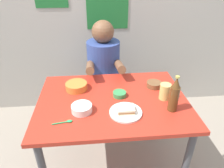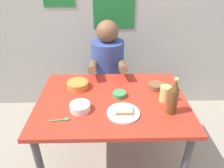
{
  "view_description": "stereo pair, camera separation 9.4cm",
  "coord_description": "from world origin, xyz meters",
  "px_view_note": "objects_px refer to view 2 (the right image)",
  "views": [
    {
      "loc": [
        -0.12,
        -1.25,
        1.61
      ],
      "look_at": [
        0.0,
        0.05,
        0.84
      ],
      "focal_mm": 32.93,
      "sensor_mm": 36.0,
      "label": 1
    },
    {
      "loc": [
        -0.03,
        -1.26,
        1.61
      ],
      "look_at": [
        0.0,
        0.05,
        0.84
      ],
      "focal_mm": 32.93,
      "sensor_mm": 36.0,
      "label": 2
    }
  ],
  "objects_px": {
    "person_seated": "(108,62)",
    "beer_mug": "(166,94)",
    "dining_table": "(112,109)",
    "beer_bottle": "(173,98)",
    "stool": "(108,96)",
    "rice_bowl_white": "(80,107)",
    "sandwich": "(123,110)",
    "plate_orange": "(123,113)"
  },
  "relations": [
    {
      "from": "stool",
      "to": "beer_bottle",
      "type": "xyz_separation_m",
      "value": [
        0.42,
        -0.8,
        0.51
      ]
    },
    {
      "from": "rice_bowl_white",
      "to": "person_seated",
      "type": "bearing_deg",
      "value": 75.66
    },
    {
      "from": "dining_table",
      "to": "plate_orange",
      "type": "bearing_deg",
      "value": -67.86
    },
    {
      "from": "stool",
      "to": "rice_bowl_white",
      "type": "distance_m",
      "value": 0.89
    },
    {
      "from": "person_seated",
      "to": "stool",
      "type": "bearing_deg",
      "value": 90.0
    },
    {
      "from": "dining_table",
      "to": "rice_bowl_white",
      "type": "xyz_separation_m",
      "value": [
        -0.22,
        -0.13,
        0.12
      ]
    },
    {
      "from": "person_seated",
      "to": "beer_bottle",
      "type": "height_order",
      "value": "person_seated"
    },
    {
      "from": "plate_orange",
      "to": "beer_bottle",
      "type": "distance_m",
      "value": 0.34
    },
    {
      "from": "stool",
      "to": "dining_table",
      "type": "bearing_deg",
      "value": -87.19
    },
    {
      "from": "dining_table",
      "to": "stool",
      "type": "bearing_deg",
      "value": 92.81
    },
    {
      "from": "beer_mug",
      "to": "rice_bowl_white",
      "type": "distance_m",
      "value": 0.62
    },
    {
      "from": "dining_table",
      "to": "sandwich",
      "type": "bearing_deg",
      "value": -67.86
    },
    {
      "from": "person_seated",
      "to": "rice_bowl_white",
      "type": "bearing_deg",
      "value": -104.34
    },
    {
      "from": "stool",
      "to": "rice_bowl_white",
      "type": "bearing_deg",
      "value": -104.14
    },
    {
      "from": "plate_orange",
      "to": "stool",
      "type": "bearing_deg",
      "value": 97.23
    },
    {
      "from": "person_seated",
      "to": "plate_orange",
      "type": "height_order",
      "value": "person_seated"
    },
    {
      "from": "dining_table",
      "to": "plate_orange",
      "type": "xyz_separation_m",
      "value": [
        0.07,
        -0.18,
        0.1
      ]
    },
    {
      "from": "sandwich",
      "to": "beer_bottle",
      "type": "bearing_deg",
      "value": 1.53
    },
    {
      "from": "sandwich",
      "to": "beer_mug",
      "type": "bearing_deg",
      "value": 25.29
    },
    {
      "from": "beer_mug",
      "to": "beer_bottle",
      "type": "relative_size",
      "value": 0.48
    },
    {
      "from": "stool",
      "to": "beer_mug",
      "type": "relative_size",
      "value": 3.57
    },
    {
      "from": "beer_mug",
      "to": "rice_bowl_white",
      "type": "height_order",
      "value": "beer_mug"
    },
    {
      "from": "person_seated",
      "to": "beer_bottle",
      "type": "bearing_deg",
      "value": -61.67
    },
    {
      "from": "sandwich",
      "to": "rice_bowl_white",
      "type": "xyz_separation_m",
      "value": [
        -0.29,
        0.05,
        -0.0
      ]
    },
    {
      "from": "stool",
      "to": "person_seated",
      "type": "bearing_deg",
      "value": -90.0
    },
    {
      "from": "beer_mug",
      "to": "sandwich",
      "type": "bearing_deg",
      "value": -154.71
    },
    {
      "from": "person_seated",
      "to": "beer_mug",
      "type": "relative_size",
      "value": 5.71
    },
    {
      "from": "stool",
      "to": "beer_mug",
      "type": "xyz_separation_m",
      "value": [
        0.42,
        -0.66,
        0.45
      ]
    },
    {
      "from": "sandwich",
      "to": "beer_bottle",
      "type": "distance_m",
      "value": 0.33
    },
    {
      "from": "stool",
      "to": "plate_orange",
      "type": "height_order",
      "value": "plate_orange"
    },
    {
      "from": "dining_table",
      "to": "beer_mug",
      "type": "height_order",
      "value": "beer_mug"
    },
    {
      "from": "plate_orange",
      "to": "beer_bottle",
      "type": "xyz_separation_m",
      "value": [
        0.32,
        0.01,
        0.11
      ]
    },
    {
      "from": "dining_table",
      "to": "beer_mug",
      "type": "distance_m",
      "value": 0.42
    },
    {
      "from": "dining_table",
      "to": "beer_mug",
      "type": "xyz_separation_m",
      "value": [
        0.38,
        -0.03,
        0.15
      ]
    },
    {
      "from": "plate_orange",
      "to": "person_seated",
      "type": "bearing_deg",
      "value": 97.33
    },
    {
      "from": "rice_bowl_white",
      "to": "beer_mug",
      "type": "bearing_deg",
      "value": 9.38
    },
    {
      "from": "dining_table",
      "to": "rice_bowl_white",
      "type": "distance_m",
      "value": 0.28
    },
    {
      "from": "dining_table",
      "to": "plate_orange",
      "type": "height_order",
      "value": "plate_orange"
    },
    {
      "from": "dining_table",
      "to": "beer_bottle",
      "type": "relative_size",
      "value": 4.2
    },
    {
      "from": "beer_mug",
      "to": "person_seated",
      "type": "bearing_deg",
      "value": 122.79
    },
    {
      "from": "stool",
      "to": "rice_bowl_white",
      "type": "xyz_separation_m",
      "value": [
        -0.19,
        -0.76,
        0.42
      ]
    },
    {
      "from": "plate_orange",
      "to": "rice_bowl_white",
      "type": "distance_m",
      "value": 0.3
    }
  ]
}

